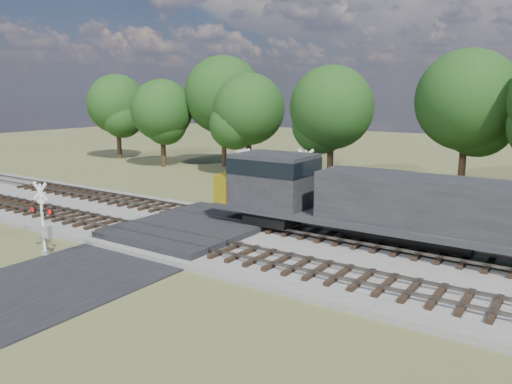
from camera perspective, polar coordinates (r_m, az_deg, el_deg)
The scene contains 10 objects.
ground at distance 28.46m, azimuth -7.45°, elevation -4.94°, with size 160.00×160.00×0.00m, color #484F2A.
ballast_bed at distance 23.78m, azimuth 12.03°, elevation -8.00°, with size 140.00×10.00×0.30m, color gray.
road at distance 28.45m, azimuth -7.45°, elevation -4.86°, with size 7.00×60.00×0.08m, color black.
crossing_panel at distance 28.74m, azimuth -6.81°, elevation -4.11°, with size 7.00×9.00×0.62m, color #262628.
track_near at distance 24.95m, azimuth -5.08°, elevation -6.23°, with size 140.00×2.60×0.33m.
track_far at distance 28.85m, azimuth 1.17°, elevation -3.77°, with size 140.00×2.60×0.33m.
crossing_signal_near at distance 26.41m, azimuth -23.05°, elevation -3.57°, with size 1.50×0.36×3.72m.
crossing_signal_far at distance 32.86m, azimuth 5.50°, elevation 0.56°, with size 1.75×0.49×4.38m.
equipment_shed at distance 31.49m, azimuth 15.71°, elevation -1.07°, with size 4.97×4.97×2.76m.
treeline at distance 42.18m, azimuth 17.61°, elevation 9.33°, with size 80.66×12.21×11.82m.
Camera 1 is at (18.14, -20.46, 7.90)m, focal length 35.00 mm.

